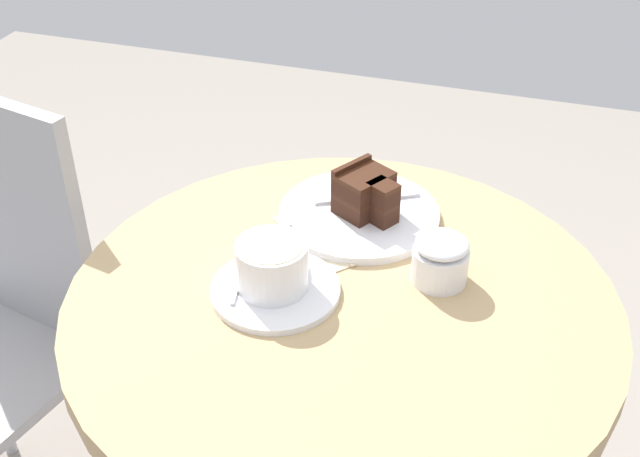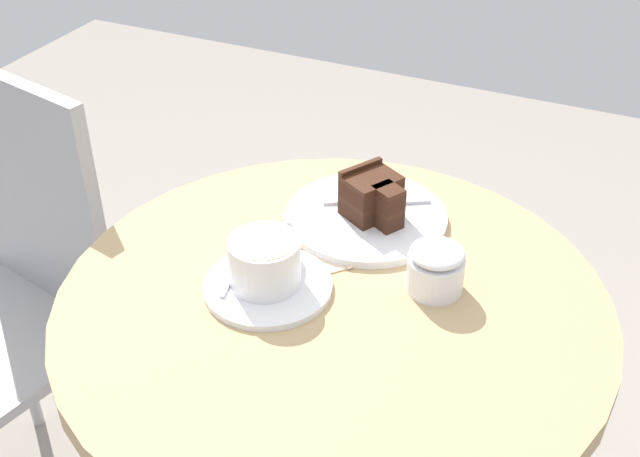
# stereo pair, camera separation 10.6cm
# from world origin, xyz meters

# --- Properties ---
(cafe_table) EXTENTS (0.70, 0.70, 0.71)m
(cafe_table) POSITION_xyz_m (0.00, 0.00, 0.59)
(cafe_table) COLOR tan
(cafe_table) RESTS_ON ground
(saucer) EXTENTS (0.17, 0.17, 0.01)m
(saucer) POSITION_xyz_m (-0.02, 0.08, 0.71)
(saucer) COLOR white
(saucer) RESTS_ON cafe_table
(coffee_cup) EXTENTS (0.12, 0.09, 0.06)m
(coffee_cup) POSITION_xyz_m (-0.02, 0.09, 0.75)
(coffee_cup) COLOR white
(coffee_cup) RESTS_ON saucer
(teaspoon) EXTENTS (0.10, 0.03, 0.00)m
(teaspoon) POSITION_xyz_m (-0.01, 0.13, 0.72)
(teaspoon) COLOR silver
(teaspoon) RESTS_ON saucer
(cake_plate) EXTENTS (0.23, 0.23, 0.01)m
(cake_plate) POSITION_xyz_m (0.18, 0.03, 0.72)
(cake_plate) COLOR white
(cake_plate) RESTS_ON cafe_table
(cake_slice) EXTENTS (0.09, 0.10, 0.07)m
(cake_slice) POSITION_xyz_m (0.18, 0.02, 0.75)
(cake_slice) COLOR #381E14
(cake_slice) RESTS_ON cake_plate
(fork) EXTENTS (0.09, 0.14, 0.00)m
(fork) POSITION_xyz_m (0.22, 0.01, 0.72)
(fork) COLOR silver
(fork) RESTS_ON cake_plate
(napkin) EXTENTS (0.22, 0.22, 0.00)m
(napkin) POSITION_xyz_m (0.15, 0.03, 0.71)
(napkin) COLOR beige
(napkin) RESTS_ON cafe_table
(sugar_pot) EXTENTS (0.07, 0.07, 0.07)m
(sugar_pot) POSITION_xyz_m (0.07, -0.11, 0.74)
(sugar_pot) COLOR white
(sugar_pot) RESTS_ON cafe_table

